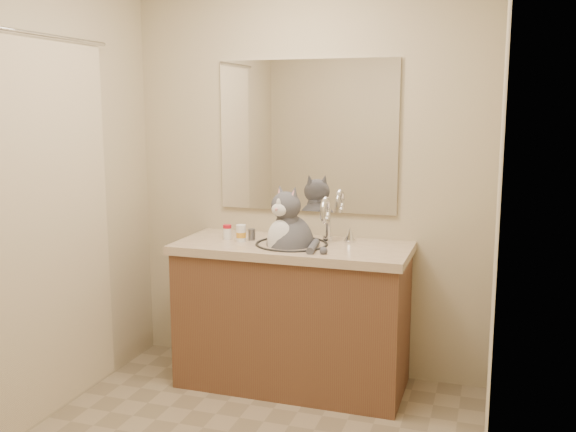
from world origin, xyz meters
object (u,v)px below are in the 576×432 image
object	(u,v)px
pill_bottle_orange	(241,233)
pill_bottle_redcap	(227,232)
grey_canister	(252,234)
cat	(289,242)

from	to	relation	value
pill_bottle_orange	pill_bottle_redcap	bearing A→B (deg)	161.54
pill_bottle_orange	grey_canister	distance (m)	0.07
pill_bottle_redcap	pill_bottle_orange	size ratio (longest dim) A/B	0.88
pill_bottle_redcap	pill_bottle_orange	distance (m)	0.11
pill_bottle_redcap	cat	bearing A→B (deg)	-5.13
pill_bottle_redcap	grey_canister	distance (m)	0.15
pill_bottle_redcap	grey_canister	world-z (taller)	pill_bottle_redcap
cat	pill_bottle_orange	bearing A→B (deg)	-162.87
cat	pill_bottle_redcap	world-z (taller)	cat
pill_bottle_redcap	grey_canister	size ratio (longest dim) A/B	1.28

